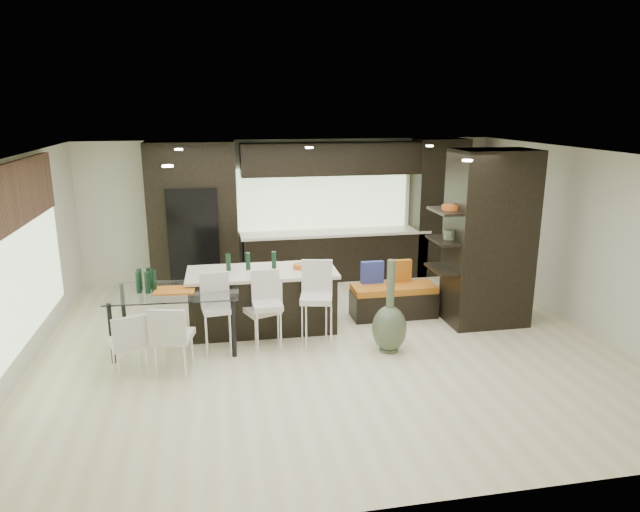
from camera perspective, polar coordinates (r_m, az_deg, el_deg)
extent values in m
plane|color=beige|center=(8.30, 0.79, -8.74)|extent=(8.00, 8.00, 0.00)
cube|color=silver|center=(11.24, -2.79, 4.70)|extent=(8.00, 0.02, 2.70)
cube|color=silver|center=(8.09, -28.14, -1.05)|extent=(0.02, 7.00, 2.70)
cube|color=silver|center=(9.49, 25.20, 1.42)|extent=(0.02, 7.00, 2.70)
cube|color=white|center=(7.64, 0.86, 10.16)|extent=(8.00, 7.00, 0.02)
cube|color=#B2D199|center=(8.27, -27.48, -0.67)|extent=(0.04, 3.20, 1.90)
cube|color=#B2D199|center=(11.26, 0.27, 5.77)|extent=(3.40, 0.04, 1.20)
cube|color=brown|center=(8.09, -28.03, 5.49)|extent=(0.08, 3.00, 0.80)
cube|color=white|center=(7.88, 0.49, 10.17)|extent=(4.00, 3.00, 0.02)
cube|color=black|center=(11.00, 0.04, 4.50)|extent=(6.80, 0.68, 2.70)
cube|color=black|center=(10.84, -12.47, 1.84)|extent=(0.90, 0.68, 1.90)
cube|color=black|center=(9.10, 16.56, 1.69)|extent=(1.20, 0.80, 2.70)
cube|color=black|center=(8.71, -5.76, -4.40)|extent=(2.24, 1.00, 0.93)
cube|color=silver|center=(7.96, -10.17, -6.56)|extent=(0.44, 0.44, 0.90)
cube|color=silver|center=(7.99, -5.24, -6.30)|extent=(0.41, 0.41, 0.90)
cube|color=silver|center=(8.04, -0.37, -5.75)|extent=(0.52, 0.52, 0.99)
cube|color=black|center=(9.32, 7.36, -4.46)|extent=(1.37, 0.53, 0.52)
cube|color=white|center=(8.27, -14.14, -6.16)|extent=(1.80, 1.08, 0.84)
cube|color=silver|center=(7.52, -14.45, -8.26)|extent=(0.56, 0.56, 0.86)
cube|color=silver|center=(7.61, -18.58, -8.58)|extent=(0.54, 0.54, 0.79)
cube|color=silver|center=(8.28, -5.91, -5.77)|extent=(0.59, 0.59, 0.84)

